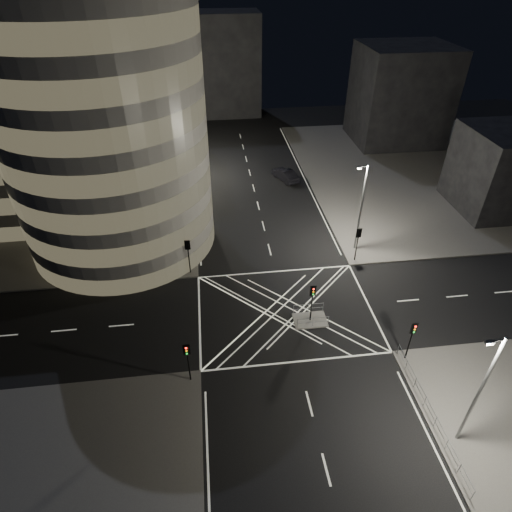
{
  "coord_description": "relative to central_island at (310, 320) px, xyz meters",
  "views": [
    {
      "loc": [
        -6.33,
        -28.54,
        27.86
      ],
      "look_at": [
        -2.16,
        4.94,
        3.0
      ],
      "focal_mm": 30.0,
      "sensor_mm": 36.0,
      "label": 1
    }
  ],
  "objects": [
    {
      "name": "ground",
      "position": [
        -2.0,
        1.5,
        -0.07
      ],
      "size": [
        120.0,
        120.0,
        0.0
      ],
      "primitive_type": "plane",
      "color": "black",
      "rests_on": "ground"
    },
    {
      "name": "railing_near_right",
      "position": [
        6.3,
        -10.65,
        0.62
      ],
      "size": [
        0.06,
        11.7,
        1.1
      ],
      "primitive_type": "cube",
      "color": "slate",
      "rests_on": "sidewalk_near_right"
    },
    {
      "name": "sidewalk_far_left",
      "position": [
        -31.0,
        28.5,
        0.0
      ],
      "size": [
        42.0,
        42.0,
        0.15
      ],
      "primitive_type": "cube",
      "color": "#565350",
      "rests_on": "ground"
    },
    {
      "name": "traffic_signal_fr",
      "position": [
        6.8,
        8.3,
        2.84
      ],
      "size": [
        0.55,
        0.22,
        4.0
      ],
      "color": "black",
      "rests_on": "sidewalk_far_right"
    },
    {
      "name": "building_right_near",
      "position": [
        28.0,
        17.5,
        5.08
      ],
      "size": [
        10.0,
        10.0,
        10.0
      ],
      "primitive_type": "cube",
      "color": "black",
      "rests_on": "sidewalk_far_right"
    },
    {
      "name": "street_lamp_left_far",
      "position": [
        -11.44,
        31.5,
        5.47
      ],
      "size": [
        1.25,
        0.25,
        10.0
      ],
      "color": "slate",
      "rests_on": "sidewalk_far_left"
    },
    {
      "name": "traffic_signal_nl",
      "position": [
        -10.8,
        -5.3,
        2.84
      ],
      "size": [
        0.55,
        0.22,
        4.0
      ],
      "color": "black",
      "rests_on": "sidewalk_near_left"
    },
    {
      "name": "building_right_far",
      "position": [
        24.0,
        41.5,
        7.58
      ],
      "size": [
        14.0,
        12.0,
        15.0
      ],
      "primitive_type": "cube",
      "color": "black",
      "rests_on": "sidewalk_far_right"
    },
    {
      "name": "traffic_signal_island",
      "position": [
        0.0,
        0.0,
        2.84
      ],
      "size": [
        0.55,
        0.22,
        4.0
      ],
      "color": "black",
      "rests_on": "central_island"
    },
    {
      "name": "street_lamp_left_near",
      "position": [
        -11.44,
        13.5,
        5.47
      ],
      "size": [
        1.25,
        0.25,
        10.0
      ],
      "color": "slate",
      "rests_on": "sidewalk_far_left"
    },
    {
      "name": "traffic_signal_fl",
      "position": [
        -10.8,
        8.3,
        2.84
      ],
      "size": [
        0.55,
        0.22,
        4.0
      ],
      "color": "black",
      "rests_on": "sidewalk_far_left"
    },
    {
      "name": "office_tower_curved",
      "position": [
        -22.74,
        20.24,
        12.58
      ],
      "size": [
        30.0,
        29.0,
        27.2
      ],
      "color": "gray",
      "rests_on": "sidewalk_far_left"
    },
    {
      "name": "tree_b",
      "position": [
        -12.5,
        16.5,
        4.94
      ],
      "size": [
        4.75,
        4.75,
        7.6
      ],
      "color": "black",
      "rests_on": "sidewalk_far_left"
    },
    {
      "name": "tree_c",
      "position": [
        -12.5,
        22.5,
        5.04
      ],
      "size": [
        4.35,
        4.35,
        7.48
      ],
      "color": "black",
      "rests_on": "sidewalk_far_left"
    },
    {
      "name": "central_island",
      "position": [
        0.0,
        0.0,
        0.0
      ],
      "size": [
        3.0,
        2.0,
        0.15
      ],
      "primitive_type": "cube",
      "color": "slate",
      "rests_on": "ground"
    },
    {
      "name": "office_block_rear",
      "position": [
        -24.0,
        43.5,
        11.07
      ],
      "size": [
        24.0,
        16.0,
        22.0
      ],
      "primitive_type": "cube",
      "color": "gray",
      "rests_on": "sidewalk_far_left"
    },
    {
      "name": "sidewalk_far_right",
      "position": [
        27.0,
        28.5,
        0.0
      ],
      "size": [
        42.0,
        42.0,
        0.15
      ],
      "primitive_type": "cube",
      "color": "#565350",
      "rests_on": "ground"
    },
    {
      "name": "railing_island_north",
      "position": [
        0.0,
        0.9,
        0.62
      ],
      "size": [
        2.8,
        0.06,
        1.1
      ],
      "primitive_type": "cube",
      "color": "slate",
      "rests_on": "central_island"
    },
    {
      "name": "building_far_end",
      "position": [
        -6.0,
        59.5,
        8.93
      ],
      "size": [
        18.0,
        8.0,
        18.0
      ],
      "primitive_type": "cube",
      "color": "black",
      "rests_on": "ground"
    },
    {
      "name": "tree_a",
      "position": [
        -12.5,
        10.5,
        4.47
      ],
      "size": [
        4.75,
        4.75,
        7.13
      ],
      "color": "black",
      "rests_on": "sidewalk_far_left"
    },
    {
      "name": "tree_d",
      "position": [
        -12.5,
        28.5,
        4.57
      ],
      "size": [
        4.78,
        4.78,
        7.25
      ],
      "color": "black",
      "rests_on": "sidewalk_far_left"
    },
    {
      "name": "sedan",
      "position": [
        2.83,
        28.53,
        0.74
      ],
      "size": [
        3.55,
        5.23,
        1.63
      ],
      "primitive_type": "imported",
      "rotation": [
        0.0,
        0.0,
        3.55
      ],
      "color": "black",
      "rests_on": "ground"
    },
    {
      "name": "railing_island_south",
      "position": [
        0.0,
        -0.9,
        0.62
      ],
      "size": [
        2.8,
        0.06,
        1.1
      ],
      "primitive_type": "cube",
      "color": "slate",
      "rests_on": "central_island"
    },
    {
      "name": "street_lamp_right_far",
      "position": [
        7.44,
        10.5,
        5.47
      ],
      "size": [
        1.25,
        0.25,
        10.0
      ],
      "color": "slate",
      "rests_on": "sidewalk_far_right"
    },
    {
      "name": "street_lamp_right_near",
      "position": [
        7.44,
        -12.5,
        5.47
      ],
      "size": [
        1.25,
        0.25,
        10.0
      ],
      "color": "slate",
      "rests_on": "sidewalk_near_right"
    },
    {
      "name": "traffic_signal_nr",
      "position": [
        6.8,
        -5.3,
        2.84
      ],
      "size": [
        0.55,
        0.22,
        4.0
      ],
      "color": "black",
      "rests_on": "sidewalk_near_right"
    },
    {
      "name": "tree_e",
      "position": [
        -12.5,
        34.5,
        4.0
      ],
      "size": [
        3.44,
        3.44,
        5.92
      ],
      "color": "black",
      "rests_on": "sidewalk_far_left"
    }
  ]
}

